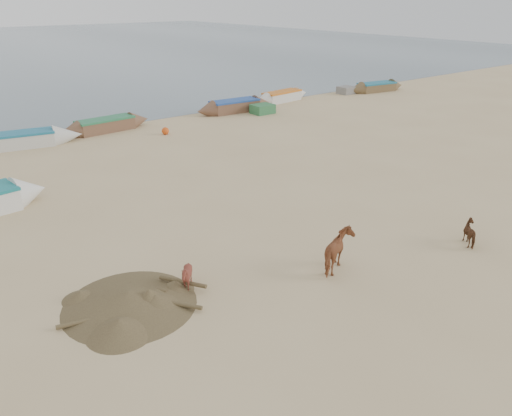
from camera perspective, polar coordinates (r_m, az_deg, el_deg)
The scene contains 7 objects.
ground at distance 15.08m, azimuth 9.45°, elevation -8.25°, with size 140.00×140.00×0.00m, color tan.
cow_adult at distance 15.33m, azimuth 9.39°, elevation -4.96°, with size 0.68×1.50×1.27m, color brown.
calf_front at distance 14.37m, azimuth -7.91°, elevation -7.77°, with size 0.72×0.81×0.90m, color maroon.
calf_right at distance 18.28m, azimuth 23.52°, elevation -2.67°, with size 0.82×0.70×0.82m, color #56311B.
debris_pile at distance 14.14m, azimuth -14.28°, elevation -9.99°, with size 3.63×3.63×0.43m, color brown.
waterline_canoes at distance 31.33m, azimuth -20.00°, elevation 8.18°, with size 57.22×4.31×0.87m.
beach_clutter at distance 32.53m, azimuth -11.50°, elevation 9.42°, with size 47.41×4.03×0.64m.
Camera 1 is at (-9.70, -8.52, 7.78)m, focal length 35.00 mm.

